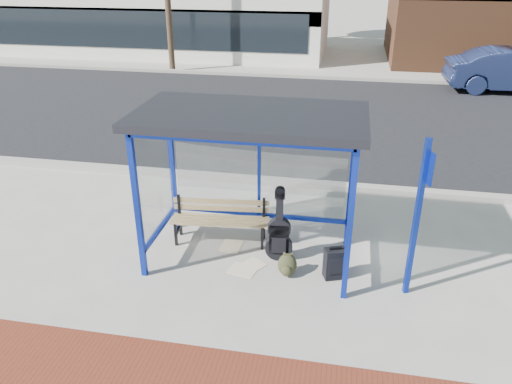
% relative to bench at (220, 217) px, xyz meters
% --- Properties ---
extents(ground, '(120.00, 120.00, 0.00)m').
position_rel_bench_xyz_m(ground, '(0.61, -0.46, -0.43)').
color(ground, '#B2ADA0').
rests_on(ground, ground).
extents(brick_paver_strip, '(60.00, 1.00, 0.01)m').
position_rel_bench_xyz_m(brick_paver_strip, '(0.61, -3.06, -0.43)').
color(brick_paver_strip, maroon).
rests_on(brick_paver_strip, ground).
extents(curb_near, '(60.00, 0.25, 0.12)m').
position_rel_bench_xyz_m(curb_near, '(0.61, 2.44, -0.37)').
color(curb_near, gray).
rests_on(curb_near, ground).
extents(street_asphalt, '(60.00, 10.00, 0.00)m').
position_rel_bench_xyz_m(street_asphalt, '(0.61, 7.54, -0.43)').
color(street_asphalt, black).
rests_on(street_asphalt, ground).
extents(curb_far, '(60.00, 0.25, 0.12)m').
position_rel_bench_xyz_m(curb_far, '(0.61, 12.64, -0.37)').
color(curb_far, gray).
rests_on(curb_far, ground).
extents(far_sidewalk, '(60.00, 4.00, 0.01)m').
position_rel_bench_xyz_m(far_sidewalk, '(0.61, 14.54, -0.43)').
color(far_sidewalk, '#B2ADA0').
rests_on(far_sidewalk, ground).
extents(bus_shelter, '(3.30, 1.80, 2.42)m').
position_rel_bench_xyz_m(bus_shelter, '(0.61, -0.38, 1.64)').
color(bus_shelter, '#0D2397').
rests_on(bus_shelter, ground).
extents(storefront_white, '(18.00, 6.04, 4.00)m').
position_rel_bench_xyz_m(storefront_white, '(-8.39, 17.53, 1.56)').
color(storefront_white, silver).
rests_on(storefront_white, ground).
extents(bench, '(1.66, 0.55, 0.77)m').
position_rel_bench_xyz_m(bench, '(0.00, 0.00, 0.00)').
color(bench, black).
rests_on(bench, ground).
extents(guitar_bag, '(0.45, 0.18, 1.19)m').
position_rel_bench_xyz_m(guitar_bag, '(1.05, -0.40, 0.00)').
color(guitar_bag, black).
rests_on(guitar_bag, ground).
extents(suitcase, '(0.36, 0.29, 0.54)m').
position_rel_bench_xyz_m(suitcase, '(1.95, -0.75, -0.19)').
color(suitcase, black).
rests_on(suitcase, ground).
extents(backpack, '(0.30, 0.28, 0.35)m').
position_rel_bench_xyz_m(backpack, '(1.24, -0.81, -0.27)').
color(backpack, '#2B2D19').
rests_on(backpack, ground).
extents(sign_post, '(0.14, 0.28, 2.35)m').
position_rel_bench_xyz_m(sign_post, '(2.99, -0.92, 0.89)').
color(sign_post, navy).
rests_on(sign_post, ground).
extents(newspaper_a, '(0.35, 0.44, 0.01)m').
position_rel_bench_xyz_m(newspaper_a, '(0.22, -0.17, -0.43)').
color(newspaper_a, white).
rests_on(newspaper_a, ground).
extents(newspaper_b, '(0.49, 0.42, 0.01)m').
position_rel_bench_xyz_m(newspaper_b, '(0.56, -0.83, -0.43)').
color(newspaper_b, white).
rests_on(newspaper_b, ground).
extents(newspaper_c, '(0.51, 0.53, 0.01)m').
position_rel_bench_xyz_m(newspaper_c, '(0.66, -0.68, -0.43)').
color(newspaper_c, white).
rests_on(newspaper_c, ground).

